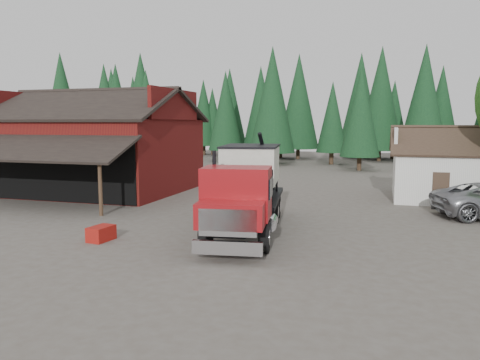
# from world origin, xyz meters

# --- Properties ---
(ground) EXTENTS (120.00, 120.00, 0.00)m
(ground) POSITION_xyz_m (0.00, 0.00, 0.00)
(ground) COLOR #4E473D
(ground) RESTS_ON ground
(red_barn) EXTENTS (12.80, 13.63, 7.18)m
(red_barn) POSITION_xyz_m (-11.00, 9.90, 2.69)
(red_barn) COLOR #611810
(red_barn) RESTS_ON ground
(farmhouse) EXTENTS (8.60, 6.42, 4.65)m
(farmhouse) POSITION_xyz_m (13.00, 13.00, 1.67)
(farmhouse) COLOR silver
(farmhouse) RESTS_ON ground
(conifer_backdrop) EXTENTS (76.00, 16.00, 16.00)m
(conifer_backdrop) POSITION_xyz_m (0.00, 42.00, 0.00)
(conifer_backdrop) COLOR black
(conifer_backdrop) RESTS_ON ground
(near_pine_a) EXTENTS (4.40, 4.40, 11.40)m
(near_pine_a) POSITION_xyz_m (-22.00, 28.00, 6.39)
(near_pine_a) COLOR #382619
(near_pine_a) RESTS_ON ground
(near_pine_b) EXTENTS (3.96, 3.96, 10.40)m
(near_pine_b) POSITION_xyz_m (6.00, 30.00, 5.89)
(near_pine_b) COLOR #382619
(near_pine_b) RESTS_ON ground
(near_pine_d) EXTENTS (5.28, 5.28, 13.40)m
(near_pine_d) POSITION_xyz_m (-4.00, 34.00, 7.39)
(near_pine_d) COLOR #382619
(near_pine_d) RESTS_ON ground
(feed_truck) EXTENTS (3.98, 9.92, 4.35)m
(feed_truck) POSITION_xyz_m (2.63, 0.79, 2.03)
(feed_truck) COLOR black
(feed_truck) RESTS_ON ground
(equip_box) EXTENTS (0.83, 1.18, 0.60)m
(equip_box) POSITION_xyz_m (-2.61, -2.41, 0.30)
(equip_box) COLOR maroon
(equip_box) RESTS_ON ground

